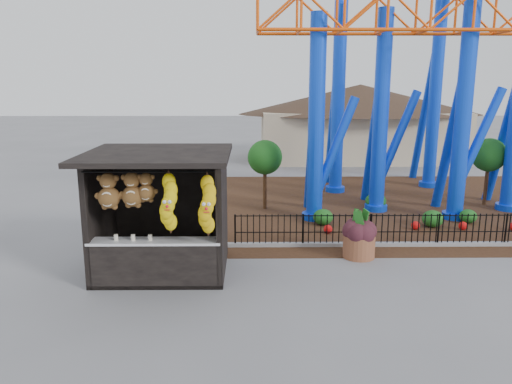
{
  "coord_description": "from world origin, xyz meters",
  "views": [
    {
      "loc": [
        -0.75,
        -11.04,
        4.8
      ],
      "look_at": [
        -0.6,
        1.5,
        2.0
      ],
      "focal_mm": 35.0,
      "sensor_mm": 36.0,
      "label": 1
    }
  ],
  "objects_px": {
    "prize_booth": "(160,216)",
    "potted_plant": "(357,242)",
    "roller_coaster": "(408,36)",
    "terracotta_planter": "(359,246)"
  },
  "relations": [
    {
      "from": "prize_booth",
      "to": "potted_plant",
      "type": "xyz_separation_m",
      "value": [
        5.22,
        1.29,
        -1.13
      ]
    },
    {
      "from": "roller_coaster",
      "to": "prize_booth",
      "type": "bearing_deg",
      "value": -137.87
    },
    {
      "from": "terracotta_planter",
      "to": "prize_booth",
      "type": "bearing_deg",
      "value": -167.08
    },
    {
      "from": "prize_booth",
      "to": "potted_plant",
      "type": "height_order",
      "value": "prize_booth"
    },
    {
      "from": "potted_plant",
      "to": "roller_coaster",
      "type": "bearing_deg",
      "value": 47.26
    },
    {
      "from": "roller_coaster",
      "to": "potted_plant",
      "type": "relative_size",
      "value": 13.22
    },
    {
      "from": "prize_booth",
      "to": "potted_plant",
      "type": "bearing_deg",
      "value": 13.86
    },
    {
      "from": "roller_coaster",
      "to": "potted_plant",
      "type": "distance_m",
      "value": 9.02
    },
    {
      "from": "terracotta_planter",
      "to": "potted_plant",
      "type": "distance_m",
      "value": 0.13
    },
    {
      "from": "roller_coaster",
      "to": "terracotta_planter",
      "type": "distance_m",
      "value": 9.13
    }
  ]
}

